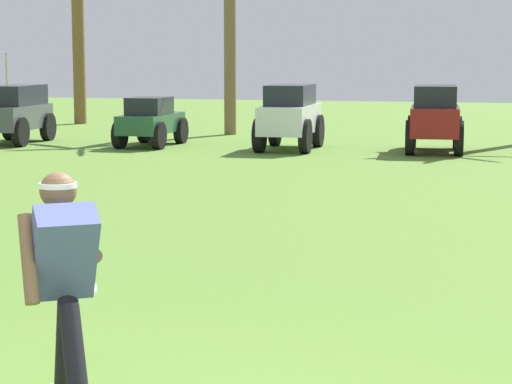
% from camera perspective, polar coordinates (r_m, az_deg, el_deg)
% --- Properties ---
extents(frisbee_thrower, '(0.64, 1.07, 1.39)m').
position_cam_1_polar(frisbee_thrower, '(5.68, -10.87, -5.07)').
color(frisbee_thrower, black).
rests_on(frisbee_thrower, ground_plane).
extents(frisbee_in_flight, '(0.36, 0.36, 0.07)m').
position_cam_1_polar(frisbee_in_flight, '(6.48, -10.21, -5.45)').
color(frisbee_in_flight, white).
extents(parked_car_slot_a, '(1.36, 2.48, 1.34)m').
position_cam_1_polar(parked_car_slot_a, '(23.85, -13.59, 4.46)').
color(parked_car_slot_a, '#474C51').
rests_on(parked_car_slot_a, ground_plane).
extents(parked_car_slot_b, '(1.12, 2.22, 1.10)m').
position_cam_1_polar(parked_car_slot_b, '(22.60, -6.04, 4.06)').
color(parked_car_slot_b, '#235133').
rests_on(parked_car_slot_b, ground_plane).
extents(parked_car_slot_c, '(1.23, 2.38, 1.40)m').
position_cam_1_polar(parked_car_slot_c, '(21.63, 1.94, 4.41)').
color(parked_car_slot_c, silver).
rests_on(parked_car_slot_c, ground_plane).
extents(parked_car_slot_d, '(1.35, 2.43, 1.40)m').
position_cam_1_polar(parked_car_slot_d, '(21.42, 10.19, 4.25)').
color(parked_car_slot_d, maroon).
rests_on(parked_car_slot_d, ground_plane).
extents(palm_tree_left_of_centre, '(3.12, 3.58, 5.50)m').
position_cam_1_polar(palm_tree_left_of_centre, '(25.74, -1.51, 10.69)').
color(palm_tree_left_of_centre, brown).
rests_on(palm_tree_left_of_centre, ground_plane).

